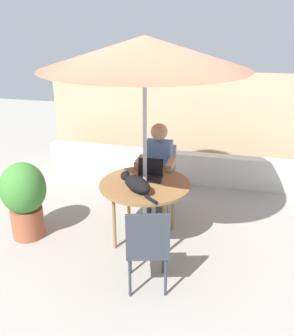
# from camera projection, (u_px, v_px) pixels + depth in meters

# --- Properties ---
(ground_plane) EXTENTS (14.00, 14.00, 0.00)m
(ground_plane) POSITION_uv_depth(u_px,v_px,m) (145.00, 238.00, 4.44)
(ground_plane) COLOR gray
(fence_back) EXTENTS (4.68, 0.08, 1.70)m
(fence_back) POSITION_uv_depth(u_px,v_px,m) (179.00, 120.00, 6.31)
(fence_back) COLOR tan
(fence_back) RESTS_ON ground
(planter_wall_low) EXTENTS (4.21, 0.20, 0.50)m
(planter_wall_low) POSITION_uv_depth(u_px,v_px,m) (171.00, 166.00, 5.94)
(planter_wall_low) COLOR beige
(planter_wall_low) RESTS_ON ground
(patio_table) EXTENTS (1.05, 1.05, 0.73)m
(patio_table) POSITION_uv_depth(u_px,v_px,m) (145.00, 188.00, 4.18)
(patio_table) COLOR olive
(patio_table) RESTS_ON ground
(patio_umbrella) EXTENTS (2.16, 2.16, 2.34)m
(patio_umbrella) POSITION_uv_depth(u_px,v_px,m) (145.00, 53.00, 3.62)
(patio_umbrella) COLOR #B7B7BC
(patio_umbrella) RESTS_ON ground
(chair_occupied) EXTENTS (0.40, 0.40, 0.90)m
(chair_occupied) POSITION_uv_depth(u_px,v_px,m) (160.00, 172.00, 5.00)
(chair_occupied) COLOR #B2A899
(chair_occupied) RESTS_ON ground
(chair_empty) EXTENTS (0.49, 0.49, 0.90)m
(chair_empty) POSITION_uv_depth(u_px,v_px,m) (147.00, 244.00, 3.39)
(chair_empty) COLOR #33383F
(chair_empty) RESTS_ON ground
(person_seated) EXTENTS (0.48, 0.48, 1.24)m
(person_seated) POSITION_uv_depth(u_px,v_px,m) (158.00, 164.00, 4.79)
(person_seated) COLOR #4C72A5
(person_seated) RESTS_ON ground
(laptop) EXTENTS (0.32, 0.27, 0.21)m
(laptop) POSITION_uv_depth(u_px,v_px,m) (150.00, 172.00, 4.30)
(laptop) COLOR black
(laptop) RESTS_ON patio_table
(cat) EXTENTS (0.52, 0.47, 0.17)m
(cat) POSITION_uv_depth(u_px,v_px,m) (136.00, 184.00, 3.95)
(cat) COLOR black
(cat) RESTS_ON patio_table
(potted_plant_near_fence) EXTENTS (0.53, 0.53, 0.96)m
(potted_plant_near_fence) POSITION_uv_depth(u_px,v_px,m) (24.00, 196.00, 4.29)
(potted_plant_near_fence) COLOR #9E5138
(potted_plant_near_fence) RESTS_ON ground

